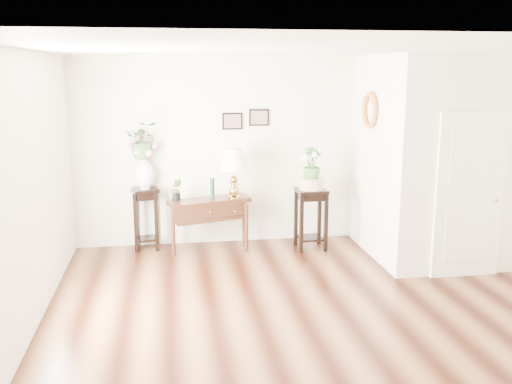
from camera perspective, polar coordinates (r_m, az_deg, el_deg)
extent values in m
cube|color=brown|center=(6.45, 6.53, -11.69)|extent=(6.00, 5.50, 0.02)
cube|color=white|center=(5.91, 7.20, 14.00)|extent=(6.00, 5.50, 0.02)
cube|color=white|center=(8.67, 1.92, 4.20)|extent=(6.00, 0.02, 2.80)
cube|color=white|center=(3.56, 19.03, -8.30)|extent=(6.00, 0.02, 2.80)
cube|color=white|center=(5.96, -22.11, -0.37)|extent=(0.02, 5.50, 2.80)
cube|color=white|center=(8.42, 17.42, 3.41)|extent=(1.80, 1.95, 2.80)
cube|color=white|center=(7.61, 20.55, -0.38)|extent=(0.90, 0.05, 2.10)
cube|color=black|center=(8.50, -2.38, 7.09)|extent=(0.30, 0.02, 0.25)
cube|color=black|center=(8.55, 0.30, 7.47)|extent=(0.30, 0.02, 0.25)
torus|color=#BB743A|center=(8.09, 11.28, 8.03)|extent=(0.07, 0.51, 0.51)
cube|color=black|center=(8.31, -4.67, -3.32)|extent=(1.23, 0.71, 0.78)
cube|color=#B3893C|center=(8.17, -2.23, 1.78)|extent=(0.50, 0.50, 0.73)
cylinder|color=#11351B|center=(8.18, -4.38, 0.47)|extent=(0.08, 0.08, 0.31)
imported|color=#3D7135|center=(8.16, -7.99, 0.20)|extent=(0.17, 0.14, 0.29)
cube|color=black|center=(8.53, -10.92, -2.64)|extent=(0.43, 0.43, 0.91)
imported|color=#3D7135|center=(8.32, -11.23, 4.88)|extent=(0.50, 0.43, 0.54)
cube|color=black|center=(8.43, 5.48, -2.68)|extent=(0.43, 0.43, 0.90)
cylinder|color=#CBB790|center=(8.31, 5.56, 0.85)|extent=(0.38, 0.38, 0.16)
imported|color=#3D7135|center=(8.26, 5.60, 2.78)|extent=(0.33, 0.33, 0.49)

